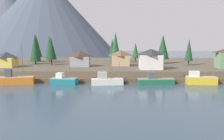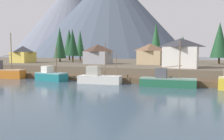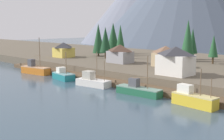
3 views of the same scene
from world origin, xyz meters
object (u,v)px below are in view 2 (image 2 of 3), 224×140
(fishing_boat_white, at_px, (99,78))
(house_yellow, at_px, (23,54))
(fishing_boat_teal, at_px, (51,76))
(conifer_back_left, at_px, (156,44))
(fishing_boat_orange, at_px, (4,73))
(conifer_mid_right, at_px, (69,42))
(conifer_near_right, at_px, (80,43))
(fishing_boat_green, at_px, (167,81))
(conifer_centre, at_px, (220,40))
(conifer_near_left, at_px, (73,42))
(house_white, at_px, (181,53))
(conifer_back_right, at_px, (183,46))
(house_grey, at_px, (98,54))
(house_tan, at_px, (150,54))
(conifer_far_left, at_px, (60,43))
(conifer_far_right, at_px, (156,40))

(fishing_boat_white, bearing_deg, house_yellow, 144.68)
(fishing_boat_teal, height_order, conifer_back_left, conifer_back_left)
(house_yellow, bearing_deg, fishing_boat_orange, -59.48)
(fishing_boat_orange, height_order, conifer_mid_right, conifer_mid_right)
(fishing_boat_orange, relative_size, conifer_near_right, 0.91)
(fishing_boat_green, xyz_separation_m, conifer_centre, (7.88, 30.01, 7.89))
(fishing_boat_orange, xyz_separation_m, conifer_near_left, (2.70, 24.12, 7.33))
(house_white, distance_m, conifer_back_right, 23.36)
(house_yellow, bearing_deg, fishing_boat_teal, -36.80)
(fishing_boat_white, relative_size, conifer_mid_right, 0.70)
(fishing_boat_green, bearing_deg, conifer_near_right, 131.98)
(fishing_boat_green, relative_size, house_grey, 1.33)
(house_white, height_order, conifer_near_left, conifer_near_left)
(conifer_near_left, xyz_separation_m, conifer_near_right, (-4.04, 11.44, 0.19))
(fishing_boat_white, relative_size, house_white, 1.16)
(fishing_boat_orange, xyz_separation_m, conifer_centre, (43.58, 30.45, 7.64))
(house_tan, bearing_deg, conifer_back_right, 65.32)
(fishing_boat_teal, height_order, fishing_boat_white, fishing_boat_white)
(house_yellow, relative_size, conifer_far_left, 0.53)
(conifer_near_right, xyz_separation_m, conifer_far_left, (-2.93, -8.02, -0.08))
(fishing_boat_orange, bearing_deg, conifer_far_left, 89.05)
(fishing_boat_white, xyz_separation_m, conifer_mid_right, (-30.77, 38.23, 8.19))
(conifer_near_right, height_order, conifer_mid_right, conifer_mid_right)
(fishing_boat_white, bearing_deg, house_tan, 71.05)
(fishing_boat_teal, xyz_separation_m, conifer_back_right, (21.20, 35.17, 6.39))
(house_tan, relative_size, conifer_centre, 0.58)
(fishing_boat_white, bearing_deg, conifer_near_right, 116.37)
(house_white, distance_m, house_tan, 12.97)
(house_white, bearing_deg, house_grey, 162.79)
(fishing_boat_white, height_order, conifer_centre, conifer_centre)
(conifer_mid_right, relative_size, conifer_far_left, 1.03)
(conifer_near_left, height_order, conifer_far_right, conifer_far_right)
(fishing_boat_white, height_order, conifer_near_right, conifer_near_right)
(house_grey, bearing_deg, fishing_boat_green, -40.36)
(house_grey, relative_size, conifer_mid_right, 0.60)
(fishing_boat_orange, height_order, conifer_near_left, conifer_near_left)
(fishing_boat_orange, xyz_separation_m, conifer_mid_right, (-7.51, 38.20, 8.05))
(fishing_boat_orange, height_order, fishing_boat_teal, fishing_boat_orange)
(fishing_boat_green, relative_size, house_tan, 1.45)
(fishing_boat_orange, distance_m, conifer_back_left, 47.96)
(house_tan, bearing_deg, house_yellow, -172.88)
(conifer_mid_right, bearing_deg, conifer_near_right, -23.14)
(conifer_near_left, distance_m, conifer_mid_right, 17.41)
(house_white, bearing_deg, conifer_mid_right, 149.27)
(house_grey, relative_size, conifer_far_right, 0.57)
(house_white, xyz_separation_m, conifer_far_left, (-40.51, 15.35, 3.01))
(fishing_boat_white, bearing_deg, conifer_near_left, 122.13)
(house_tan, bearing_deg, house_white, -46.60)
(fishing_boat_orange, relative_size, conifer_far_right, 0.81)
(fishing_boat_white, distance_m, conifer_back_right, 37.40)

